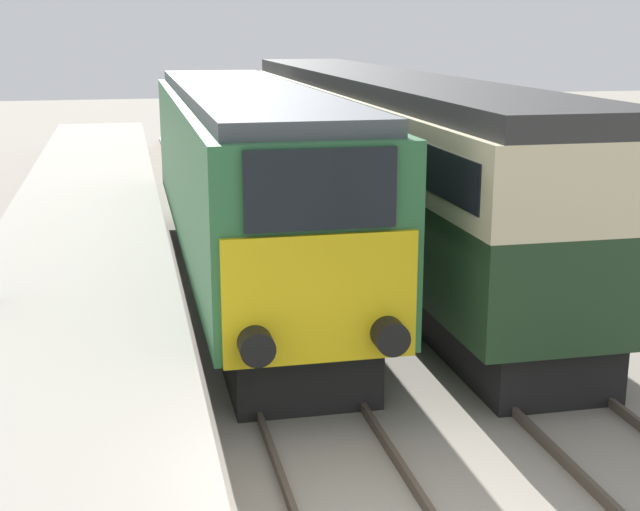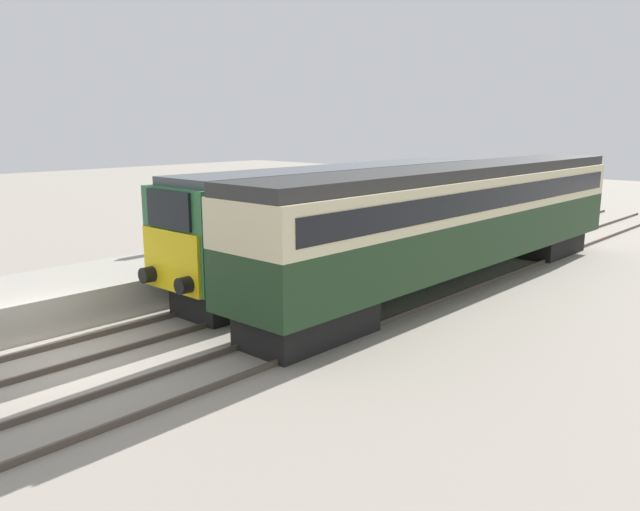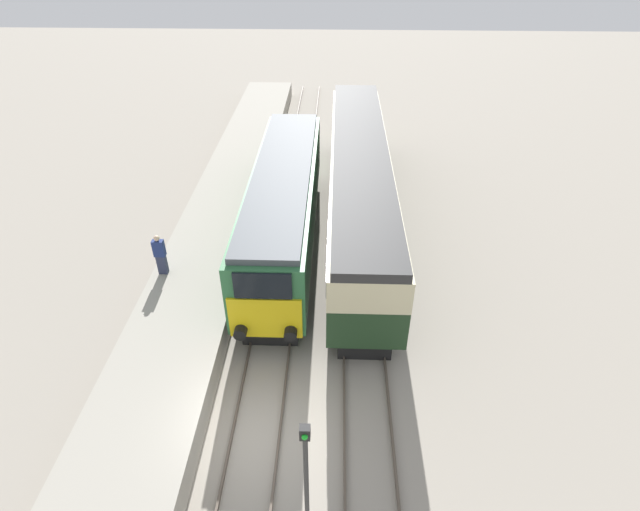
{
  "view_description": "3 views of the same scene",
  "coord_description": "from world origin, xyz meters",
  "views": [
    {
      "loc": [
        -2.27,
        -7.14,
        5.13
      ],
      "look_at": [
        0.0,
        3.27,
        2.38
      ],
      "focal_mm": 50.0,
      "sensor_mm": 36.0,
      "label": 1
    },
    {
      "loc": [
        13.94,
        -6.07,
        5.4
      ],
      "look_at": [
        1.7,
        7.27,
        1.6
      ],
      "focal_mm": 35.0,
      "sensor_mm": 36.0,
      "label": 2
    },
    {
      "loc": [
        2.25,
        -9.13,
        13.18
      ],
      "look_at": [
        1.7,
        7.27,
        1.6
      ],
      "focal_mm": 28.0,
      "sensor_mm": 36.0,
      "label": 3
    }
  ],
  "objects": [
    {
      "name": "ground_plane",
      "position": [
        0.0,
        0.0,
        0.0
      ],
      "size": [
        120.0,
        120.0,
        0.0
      ],
      "primitive_type": "plane",
      "color": "gray"
    },
    {
      "name": "platform_left",
      "position": [
        -3.3,
        8.0,
        0.52
      ],
      "size": [
        3.5,
        50.0,
        1.03
      ],
      "color": "#9E998C",
      "rests_on": "ground_plane"
    },
    {
      "name": "rails_far_track",
      "position": [
        3.4,
        5.0,
        0.07
      ],
      "size": [
        1.5,
        60.0,
        0.14
      ],
      "color": "#4C4238",
      "rests_on": "ground_plane"
    },
    {
      "name": "locomotive",
      "position": [
        0.0,
        10.19,
        2.24
      ],
      "size": [
        2.7,
        14.35,
        4.01
      ],
      "color": "black",
      "rests_on": "ground_plane"
    },
    {
      "name": "rails_near_track",
      "position": [
        0.0,
        5.0,
        0.07
      ],
      "size": [
        1.51,
        60.0,
        0.14
      ],
      "color": "#4C4238",
      "rests_on": "ground_plane"
    },
    {
      "name": "passenger_carriage",
      "position": [
        3.4,
        12.36,
        2.49
      ],
      "size": [
        2.75,
        19.14,
        4.11
      ],
      "color": "black",
      "rests_on": "ground_plane"
    },
    {
      "name": "person_on_platform",
      "position": [
        -4.57,
        6.67,
        1.92
      ],
      "size": [
        0.44,
        0.26,
        1.77
      ],
      "color": "#2D334C",
      "rests_on": "platform_left"
    }
  ]
}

